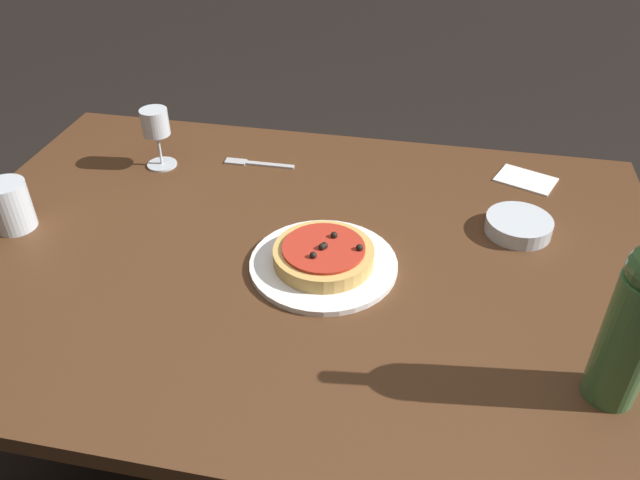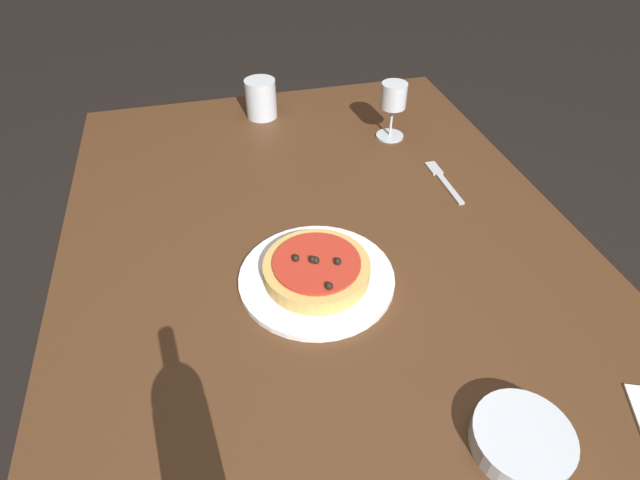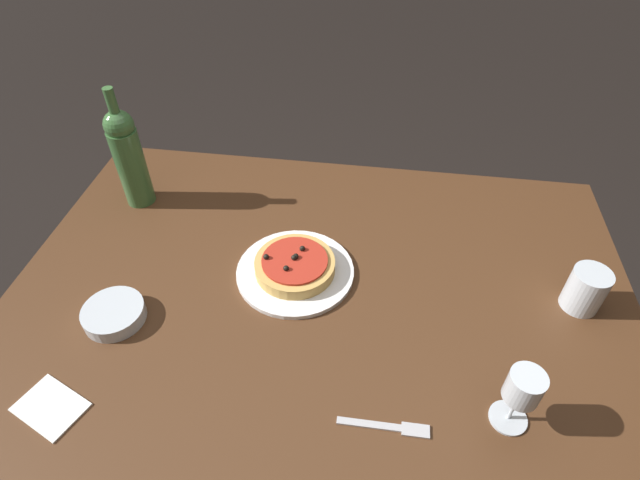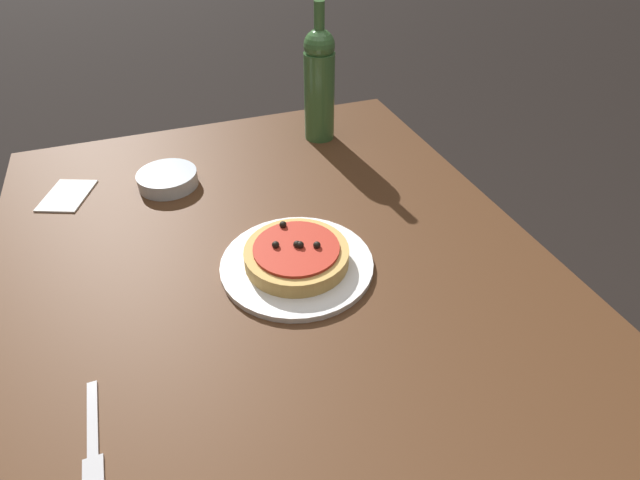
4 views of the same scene
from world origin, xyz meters
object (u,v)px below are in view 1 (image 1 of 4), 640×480
object	(u,v)px
dining_table	(295,279)
wine_glass	(156,126)
side_bowl	(519,225)
pizza	(324,255)
dinner_plate	(324,264)
fork	(255,163)
water_cup	(10,206)
wine_bottle	(635,322)

from	to	relation	value
dining_table	wine_glass	xyz separation A→B (m)	(-0.40, 0.28, 0.18)
side_bowl	wine_glass	bearing A→B (deg)	171.91
wine_glass	pizza	bearing A→B (deg)	-33.87
dinner_plate	fork	distance (m)	0.44
side_bowl	fork	distance (m)	0.65
pizza	water_cup	distance (m)	0.67
wine_bottle	fork	size ratio (longest dim) A/B	1.97
dining_table	dinner_plate	world-z (taller)	dinner_plate
wine_bottle	side_bowl	world-z (taller)	wine_bottle
wine_glass	wine_bottle	world-z (taller)	wine_bottle
dinner_plate	water_cup	size ratio (longest dim) A/B	2.73
pizza	side_bowl	size ratio (longest dim) A/B	1.42
wine_bottle	fork	xyz separation A→B (m)	(-0.74, 0.59, -0.15)
wine_bottle	fork	bearing A→B (deg)	141.43
pizza	wine_glass	world-z (taller)	wine_glass
wine_bottle	water_cup	distance (m)	1.19
wine_bottle	pizza	bearing A→B (deg)	155.65
wine_glass	side_bowl	size ratio (longest dim) A/B	1.08
dinner_plate	water_cup	distance (m)	0.67
wine_glass	wine_bottle	xyz separation A→B (m)	(0.96, -0.54, 0.04)
fork	wine_glass	bearing A→B (deg)	12.35
side_bowl	water_cup	bearing A→B (deg)	-169.65
dining_table	water_cup	world-z (taller)	water_cup
wine_glass	water_cup	world-z (taller)	wine_glass
side_bowl	fork	xyz separation A→B (m)	(-0.63, 0.17, -0.01)
pizza	wine_glass	distance (m)	0.57
water_cup	pizza	bearing A→B (deg)	-0.38
wine_bottle	side_bowl	size ratio (longest dim) A/B	2.51
dinner_plate	side_bowl	world-z (taller)	side_bowl
wine_glass	dining_table	bearing A→B (deg)	-34.35
wine_bottle	dining_table	bearing A→B (deg)	154.81
water_cup	fork	xyz separation A→B (m)	(0.42, 0.36, -0.05)
water_cup	dinner_plate	bearing A→B (deg)	-0.38
pizza	side_bowl	world-z (taller)	pizza
dinner_plate	wine_bottle	size ratio (longest dim) A/B	0.84
wine_bottle	side_bowl	distance (m)	0.45
dinner_plate	wine_bottle	bearing A→B (deg)	-24.34
pizza	water_cup	world-z (taller)	water_cup
dining_table	water_cup	bearing A→B (deg)	-176.54
dining_table	dinner_plate	xyz separation A→B (m)	(0.07, -0.04, 0.08)
wine_bottle	water_cup	world-z (taller)	wine_bottle
side_bowl	wine_bottle	bearing A→B (deg)	-74.87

